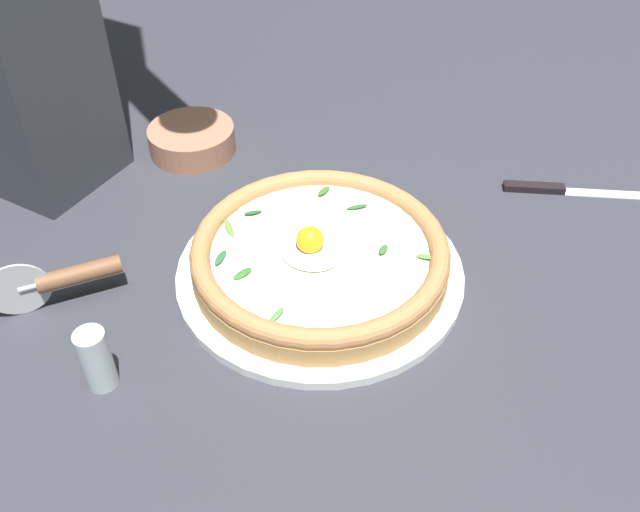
{
  "coord_description": "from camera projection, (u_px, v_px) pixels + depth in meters",
  "views": [
    {
      "loc": [
        -0.3,
        0.57,
        0.58
      ],
      "look_at": [
        -0.02,
        0.03,
        0.03
      ],
      "focal_mm": 38.44,
      "sensor_mm": 36.0,
      "label": 1
    }
  ],
  "objects": [
    {
      "name": "ground_plane",
      "position": [
        321.0,
        264.0,
        0.88
      ],
      "size": [
        2.4,
        2.4,
        0.03
      ],
      "primitive_type": "cube",
      "color": "#34353E",
      "rests_on": "ground"
    },
    {
      "name": "pizza_plate",
      "position": [
        320.0,
        272.0,
        0.84
      ],
      "size": [
        0.35,
        0.35,
        0.01
      ],
      "primitive_type": "cylinder",
      "color": "white",
      "rests_on": "ground"
    },
    {
      "name": "pizza",
      "position": [
        320.0,
        254.0,
        0.82
      ],
      "size": [
        0.31,
        0.31,
        0.06
      ],
      "color": "tan",
      "rests_on": "pizza_plate"
    },
    {
      "name": "side_bowl",
      "position": [
        192.0,
        140.0,
        1.03
      ],
      "size": [
        0.13,
        0.13,
        0.04
      ],
      "primitive_type": "cylinder",
      "color": "#B4765B",
      "rests_on": "ground"
    },
    {
      "name": "pizza_cutter",
      "position": [
        63.0,
        278.0,
        0.79
      ],
      "size": [
        0.11,
        0.13,
        0.07
      ],
      "color": "silver",
      "rests_on": "ground"
    },
    {
      "name": "table_knife",
      "position": [
        560.0,
        190.0,
        0.97
      ],
      "size": [
        0.21,
        0.1,
        0.01
      ],
      "color": "silver",
      "rests_on": "ground"
    },
    {
      "name": "pepper_shaker",
      "position": [
        96.0,
        359.0,
        0.7
      ],
      "size": [
        0.03,
        0.03,
        0.08
      ],
      "primitive_type": "cylinder",
      "color": "silver",
      "rests_on": "ground"
    }
  ]
}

